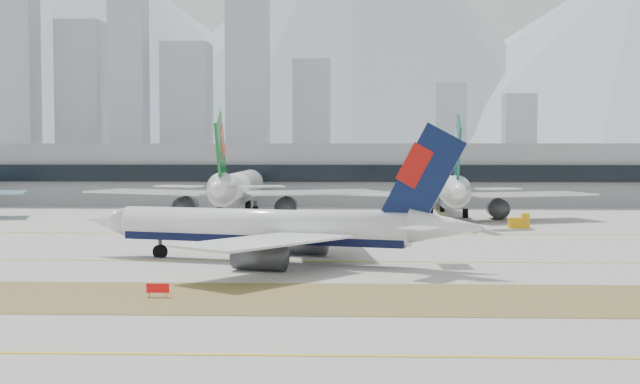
{
  "coord_description": "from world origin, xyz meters",
  "views": [
    {
      "loc": [
        2.38,
        -115.65,
        14.51
      ],
      "look_at": [
        -2.71,
        18.0,
        7.5
      ],
      "focal_mm": 50.0,
      "sensor_mm": 36.0,
      "label": 1
    }
  ],
  "objects_px": {
    "widebody_cathay": "(448,191)",
    "terminal": "(345,172)",
    "taxiing_airliner": "(277,229)",
    "widebody_eva": "(237,189)"
  },
  "relations": [
    {
      "from": "taxiing_airliner",
      "to": "widebody_cathay",
      "type": "distance_m",
      "value": 73.94
    },
    {
      "from": "taxiing_airliner",
      "to": "widebody_eva",
      "type": "distance_m",
      "value": 69.82
    },
    {
      "from": "taxiing_airliner",
      "to": "widebody_cathay",
      "type": "xyz_separation_m",
      "value": [
        28.43,
        68.24,
        1.18
      ]
    },
    {
      "from": "taxiing_airliner",
      "to": "terminal",
      "type": "distance_m",
      "value": 121.14
    },
    {
      "from": "taxiing_airliner",
      "to": "terminal",
      "type": "height_order",
      "value": "taxiing_airliner"
    },
    {
      "from": "widebody_cathay",
      "to": "terminal",
      "type": "distance_m",
      "value": 56.8
    },
    {
      "from": "widebody_eva",
      "to": "widebody_cathay",
      "type": "xyz_separation_m",
      "value": [
        42.44,
        -0.14,
        -0.3
      ]
    },
    {
      "from": "widebody_cathay",
      "to": "widebody_eva",
      "type": "bearing_deg",
      "value": 91.42
    },
    {
      "from": "taxiing_airliner",
      "to": "terminal",
      "type": "bearing_deg",
      "value": -77.39
    },
    {
      "from": "taxiing_airliner",
      "to": "terminal",
      "type": "xyz_separation_m",
      "value": [
        7.19,
        120.88,
        3.31
      ]
    }
  ]
}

